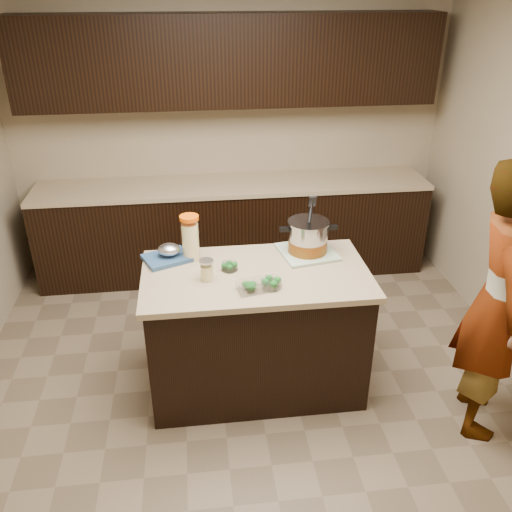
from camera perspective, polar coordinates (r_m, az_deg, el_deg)
The scene contains 13 objects.
ground_plane at distance 3.99m, azimuth 0.00°, elevation -13.12°, with size 4.00×4.00×0.00m, color brown.
room_shell at distance 3.15m, azimuth 0.00°, elevation 11.28°, with size 4.04×4.04×2.72m.
back_cabinets at distance 5.04m, azimuth -2.48°, elevation 8.28°, with size 3.60×0.63×2.33m.
island at distance 3.71m, azimuth 0.00°, elevation -7.80°, with size 1.46×0.81×0.90m.
dish_towel at distance 3.72m, azimuth 5.41°, elevation 0.41°, with size 0.36×0.36×0.02m, color #629163.
stock_pot at distance 3.67m, azimuth 5.48°, elevation 1.84°, with size 0.39×0.29×0.40m.
lemonade_pitcher at distance 3.60m, azimuth -6.92°, elevation 1.76°, with size 0.14×0.14×0.31m.
mason_jar at distance 3.37m, azimuth -5.21°, elevation -1.53°, with size 0.12×0.12×0.15m.
broccoli_tub_left at distance 3.49m, azimuth -2.81°, elevation -1.13°, with size 0.14×0.14×0.05m.
broccoli_tub_right at distance 3.30m, azimuth 1.62°, elevation -2.91°, with size 0.14×0.14×0.06m.
broccoli_tub_rect at distance 3.26m, azimuth -0.45°, elevation -3.25°, with size 0.19×0.16×0.06m.
blue_tray at distance 3.65m, azimuth -9.26°, elevation 0.12°, with size 0.36×0.33×0.11m.
person at distance 3.50m, azimuth 24.19°, elevation -4.54°, with size 0.64×0.42×1.76m, color gray.
Camera 1 is at (-0.38, -3.00, 2.59)m, focal length 38.00 mm.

